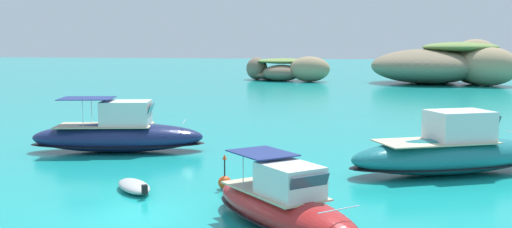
{
  "coord_description": "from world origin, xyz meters",
  "views": [
    {
      "loc": [
        7.87,
        -19.52,
        6.16
      ],
      "look_at": [
        1.88,
        13.47,
        2.1
      ],
      "focal_mm": 41.82,
      "sensor_mm": 36.0,
      "label": 1
    }
  ],
  "objects_px": {
    "islet_large": "(446,64)",
    "dinghy_tender": "(134,186)",
    "motorboat_red": "(284,206)",
    "motorboat_teal": "(450,153)",
    "islet_small": "(284,70)",
    "channel_buoy": "(225,181)",
    "motorboat_navy": "(119,135)"
  },
  "relations": [
    {
      "from": "motorboat_navy",
      "to": "dinghy_tender",
      "type": "xyz_separation_m",
      "value": [
        4.27,
        -8.44,
        -0.74
      ]
    },
    {
      "from": "islet_small",
      "to": "islet_large",
      "type": "bearing_deg",
      "value": -6.56
    },
    {
      "from": "islet_large",
      "to": "dinghy_tender",
      "type": "xyz_separation_m",
      "value": [
        -21.19,
        -69.3,
        -2.69
      ]
    },
    {
      "from": "islet_small",
      "to": "motorboat_red",
      "type": "relative_size",
      "value": 2.1
    },
    {
      "from": "islet_large",
      "to": "channel_buoy",
      "type": "bearing_deg",
      "value": -104.47
    },
    {
      "from": "islet_large",
      "to": "motorboat_teal",
      "type": "xyz_separation_m",
      "value": [
        -7.86,
        -63.36,
        -1.92
      ]
    },
    {
      "from": "motorboat_red",
      "to": "dinghy_tender",
      "type": "height_order",
      "value": "motorboat_red"
    },
    {
      "from": "islet_large",
      "to": "channel_buoy",
      "type": "height_order",
      "value": "islet_large"
    },
    {
      "from": "motorboat_navy",
      "to": "channel_buoy",
      "type": "distance_m",
      "value": 10.79
    },
    {
      "from": "motorboat_teal",
      "to": "channel_buoy",
      "type": "bearing_deg",
      "value": -153.52
    },
    {
      "from": "motorboat_teal",
      "to": "channel_buoy",
      "type": "height_order",
      "value": "motorboat_teal"
    },
    {
      "from": "channel_buoy",
      "to": "motorboat_red",
      "type": "bearing_deg",
      "value": -56.97
    },
    {
      "from": "channel_buoy",
      "to": "dinghy_tender",
      "type": "bearing_deg",
      "value": -163.2
    },
    {
      "from": "motorboat_red",
      "to": "channel_buoy",
      "type": "bearing_deg",
      "value": 123.03
    },
    {
      "from": "motorboat_teal",
      "to": "dinghy_tender",
      "type": "height_order",
      "value": "motorboat_teal"
    },
    {
      "from": "motorboat_red",
      "to": "channel_buoy",
      "type": "xyz_separation_m",
      "value": [
        -3.15,
        4.84,
        -0.42
      ]
    },
    {
      "from": "islet_small",
      "to": "motorboat_red",
      "type": "distance_m",
      "value": 76.54
    },
    {
      "from": "motorboat_red",
      "to": "channel_buoy",
      "type": "height_order",
      "value": "motorboat_red"
    },
    {
      "from": "islet_large",
      "to": "motorboat_red",
      "type": "height_order",
      "value": "islet_large"
    },
    {
      "from": "motorboat_teal",
      "to": "channel_buoy",
      "type": "xyz_separation_m",
      "value": [
        -9.74,
        -4.85,
        -0.65
      ]
    },
    {
      "from": "islet_small",
      "to": "motorboat_red",
      "type": "bearing_deg",
      "value": -82.45
    },
    {
      "from": "dinghy_tender",
      "to": "channel_buoy",
      "type": "bearing_deg",
      "value": 16.8
    },
    {
      "from": "motorboat_red",
      "to": "islet_large",
      "type": "bearing_deg",
      "value": 78.81
    },
    {
      "from": "motorboat_navy",
      "to": "motorboat_red",
      "type": "xyz_separation_m",
      "value": [
        11.01,
        -12.2,
        -0.22
      ]
    },
    {
      "from": "motorboat_teal",
      "to": "islet_small",
      "type": "bearing_deg",
      "value": 104.13
    },
    {
      "from": "motorboat_red",
      "to": "dinghy_tender",
      "type": "bearing_deg",
      "value": 150.88
    },
    {
      "from": "motorboat_teal",
      "to": "dinghy_tender",
      "type": "relative_size",
      "value": 3.83
    },
    {
      "from": "dinghy_tender",
      "to": "channel_buoy",
      "type": "height_order",
      "value": "channel_buoy"
    },
    {
      "from": "motorboat_teal",
      "to": "motorboat_red",
      "type": "bearing_deg",
      "value": -124.22
    },
    {
      "from": "motorboat_red",
      "to": "motorboat_teal",
      "type": "distance_m",
      "value": 11.73
    },
    {
      "from": "islet_large",
      "to": "motorboat_teal",
      "type": "height_order",
      "value": "islet_large"
    },
    {
      "from": "islet_large",
      "to": "dinghy_tender",
      "type": "distance_m",
      "value": 72.51
    }
  ]
}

